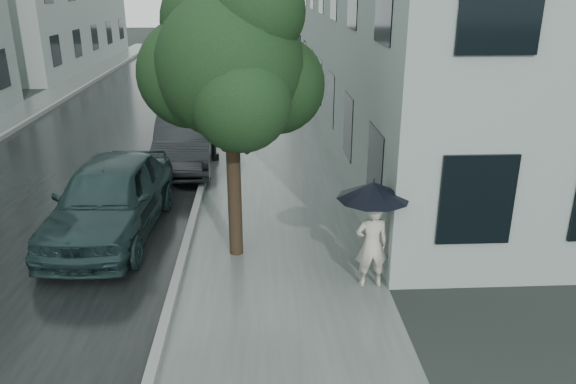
{
  "coord_description": "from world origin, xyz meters",
  "views": [
    {
      "loc": [
        -0.11,
        -6.63,
        4.84
      ],
      "look_at": [
        0.37,
        2.79,
        1.3
      ],
      "focal_mm": 35.0,
      "sensor_mm": 36.0,
      "label": 1
    }
  ],
  "objects": [
    {
      "name": "street_tree",
      "position": [
        -0.6,
        3.1,
        3.56
      ],
      "size": [
        3.3,
        3.0,
        5.17
      ],
      "color": "#332619",
      "rests_on": "ground"
    },
    {
      "name": "car_near",
      "position": [
        -3.12,
        4.0,
        0.79
      ],
      "size": [
        2.12,
        4.71,
        1.57
      ],
      "primitive_type": "imported",
      "rotation": [
        0.0,
        0.0,
        -0.06
      ],
      "color": "#1C3030",
      "rests_on": "ground"
    },
    {
      "name": "car_far",
      "position": [
        -2.2,
        8.47,
        0.7
      ],
      "size": [
        1.67,
        4.29,
        1.39
      ],
      "primitive_type": "imported",
      "rotation": [
        0.0,
        0.0,
        0.05
      ],
      "color": "#222427",
      "rests_on": "ground"
    },
    {
      "name": "kerb_far",
      "position": [
        -8.57,
        12.0,
        0.07
      ],
      "size": [
        0.15,
        60.0,
        0.15
      ],
      "primitive_type": "cube",
      "color": "slate",
      "rests_on": "ground"
    },
    {
      "name": "kerb_near",
      "position": [
        -1.57,
        12.0,
        0.07
      ],
      "size": [
        0.15,
        60.0,
        0.15
      ],
      "primitive_type": "cube",
      "color": "slate",
      "rests_on": "ground"
    },
    {
      "name": "umbrella",
      "position": [
        1.67,
        1.63,
        1.74
      ],
      "size": [
        1.53,
        1.53,
        0.99
      ],
      "rotation": [
        0.0,
        0.0,
        -0.38
      ],
      "color": "black",
      "rests_on": "ground"
    },
    {
      "name": "pedestrian",
      "position": [
        1.7,
        1.67,
        0.76
      ],
      "size": [
        0.56,
        0.38,
        1.5
      ],
      "primitive_type": "imported",
      "rotation": [
        0.0,
        0.0,
        3.18
      ],
      "color": "#BEB6A6",
      "rests_on": "sidewalk"
    },
    {
      "name": "sidewalk",
      "position": [
        0.25,
        12.0,
        0.0
      ],
      "size": [
        3.5,
        60.0,
        0.01
      ],
      "primitive_type": "cube",
      "color": "slate",
      "rests_on": "ground"
    },
    {
      "name": "asphalt_road",
      "position": [
        -5.08,
        12.0,
        0.0
      ],
      "size": [
        6.85,
        60.0,
        0.0
      ],
      "primitive_type": "cube",
      "color": "black",
      "rests_on": "ground"
    },
    {
      "name": "lamp_post",
      "position": [
        -1.61,
        9.01,
        2.81
      ],
      "size": [
        0.85,
        0.35,
        4.9
      ],
      "rotation": [
        0.0,
        0.0,
        -0.09
      ],
      "color": "black",
      "rests_on": "ground"
    },
    {
      "name": "ground",
      "position": [
        0.0,
        0.0,
        0.0
      ],
      "size": [
        120.0,
        120.0,
        0.0
      ],
      "primitive_type": "plane",
      "color": "black",
      "rests_on": "ground"
    }
  ]
}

